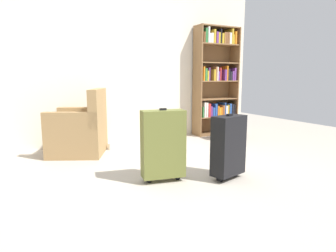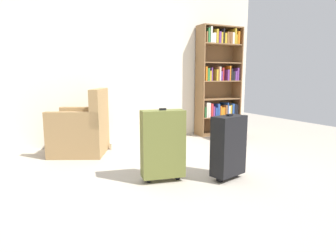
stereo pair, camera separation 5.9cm
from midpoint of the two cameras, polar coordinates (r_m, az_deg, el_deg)
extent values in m
plane|color=#B2A899|center=(3.16, 0.92, -10.18)|extent=(9.15, 9.15, 0.00)
cube|color=beige|center=(4.92, -10.81, 12.08)|extent=(5.23, 0.10, 2.60)
cube|color=brown|center=(5.32, 5.33, 8.45)|extent=(0.02, 0.30, 1.94)
cube|color=brown|center=(5.80, 12.21, 8.36)|extent=(0.02, 0.30, 1.94)
cube|color=brown|center=(5.66, 8.08, 8.46)|extent=(0.83, 0.02, 1.94)
cube|color=brown|center=(5.65, 8.67, -1.37)|extent=(0.79, 0.28, 0.02)
cube|color=brown|center=(5.60, 8.75, 1.88)|extent=(0.79, 0.28, 0.02)
cube|color=brown|center=(5.56, 8.84, 5.19)|extent=(0.79, 0.28, 0.02)
cube|color=brown|center=(5.55, 8.92, 8.52)|extent=(0.79, 0.28, 0.02)
cube|color=brown|center=(5.55, 9.01, 11.86)|extent=(0.79, 0.28, 0.02)
cube|color=brown|center=(5.58, 9.10, 15.19)|extent=(0.79, 0.28, 0.02)
cube|color=brown|center=(5.62, 9.19, 18.27)|extent=(0.79, 0.28, 0.02)
cube|color=#2D7238|center=(5.37, 5.78, 2.72)|extent=(0.02, 0.25, 0.18)
cube|color=silver|center=(5.38, 6.24, 3.16)|extent=(0.03, 0.22, 0.27)
cube|color=silver|center=(5.41, 6.56, 3.17)|extent=(0.03, 0.24, 0.26)
cube|color=#B22D2D|center=(5.41, 7.26, 3.06)|extent=(0.04, 0.17, 0.24)
cube|color=#66337F|center=(5.44, 7.59, 2.81)|extent=(0.03, 0.18, 0.19)
cube|color=#264C99|center=(5.48, 7.98, 2.73)|extent=(0.04, 0.19, 0.17)
cube|color=#264C99|center=(5.51, 8.38, 3.10)|extent=(0.04, 0.21, 0.23)
cube|color=orange|center=(5.53, 8.86, 2.88)|extent=(0.03, 0.18, 0.19)
cube|color=gold|center=(5.57, 9.01, 2.76)|extent=(0.03, 0.23, 0.16)
cube|color=orange|center=(5.60, 9.24, 2.82)|extent=(0.04, 0.25, 0.16)
cube|color=brown|center=(5.63, 9.69, 3.02)|extent=(0.04, 0.24, 0.20)
cube|color=#264C99|center=(5.65, 9.94, 3.27)|extent=(0.02, 0.25, 0.24)
cube|color=silver|center=(5.66, 10.33, 2.97)|extent=(0.04, 0.21, 0.19)
cube|color=gold|center=(5.69, 10.59, 3.05)|extent=(0.03, 0.23, 0.20)
cube|color=#264C99|center=(5.70, 11.11, 3.18)|extent=(0.04, 0.19, 0.22)
cube|color=black|center=(5.76, 11.36, 3.18)|extent=(0.04, 0.25, 0.21)
cube|color=black|center=(5.76, 11.81, 3.11)|extent=(0.02, 0.20, 0.20)
cube|color=orange|center=(5.33, 6.01, 9.96)|extent=(0.03, 0.23, 0.24)
cube|color=#2D7238|center=(5.33, 6.54, 9.80)|extent=(0.04, 0.18, 0.22)
cube|color=gold|center=(5.38, 6.75, 9.56)|extent=(0.03, 0.23, 0.17)
cube|color=#66337F|center=(5.37, 7.18, 9.84)|extent=(0.02, 0.18, 0.22)
cube|color=gold|center=(5.45, 8.03, 9.66)|extent=(0.03, 0.22, 0.20)
cube|color=brown|center=(5.46, 8.46, 9.91)|extent=(0.03, 0.19, 0.24)
cube|color=silver|center=(5.50, 8.50, 9.90)|extent=(0.02, 0.25, 0.24)
cube|color=#66337F|center=(5.51, 8.86, 9.48)|extent=(0.03, 0.22, 0.16)
cube|color=#B22D2D|center=(5.52, 9.22, 9.80)|extent=(0.02, 0.20, 0.23)
cube|color=#66337F|center=(5.60, 10.05, 9.60)|extent=(0.04, 0.23, 0.20)
cube|color=orange|center=(5.60, 10.53, 9.93)|extent=(0.02, 0.19, 0.26)
cube|color=black|center=(5.65, 10.66, 9.66)|extent=(0.04, 0.24, 0.21)
cube|color=black|center=(5.65, 11.25, 9.40)|extent=(0.04, 0.17, 0.16)
cube|color=#66337F|center=(5.69, 11.60, 9.42)|extent=(0.04, 0.19, 0.17)
cube|color=#66337F|center=(5.72, 11.94, 9.70)|extent=(0.03, 0.19, 0.23)
cube|color=brown|center=(5.36, 6.11, 16.54)|extent=(0.02, 0.22, 0.18)
cube|color=#2D7238|center=(5.39, 6.48, 16.82)|extent=(0.04, 0.22, 0.24)
cube|color=silver|center=(5.41, 6.99, 16.94)|extent=(0.03, 0.20, 0.26)
cube|color=silver|center=(5.41, 7.32, 16.34)|extent=(0.03, 0.19, 0.16)
cube|color=silver|center=(5.43, 7.69, 16.36)|extent=(0.04, 0.18, 0.17)
cube|color=gold|center=(5.47, 8.14, 16.64)|extent=(0.04, 0.19, 0.23)
cube|color=#66337F|center=(5.52, 8.46, 16.37)|extent=(0.04, 0.24, 0.19)
cube|color=gold|center=(5.52, 9.05, 16.31)|extent=(0.04, 0.17, 0.18)
cube|color=black|center=(5.56, 9.25, 16.59)|extent=(0.02, 0.21, 0.25)
cube|color=gold|center=(5.59, 9.53, 16.16)|extent=(0.04, 0.24, 0.17)
cube|color=brown|center=(5.61, 10.02, 16.24)|extent=(0.04, 0.21, 0.20)
cube|color=brown|center=(5.62, 10.40, 16.21)|extent=(0.02, 0.19, 0.19)
cube|color=brown|center=(5.66, 10.60, 16.18)|extent=(0.03, 0.23, 0.20)
cube|color=silver|center=(5.67, 11.07, 16.12)|extent=(0.04, 0.19, 0.19)
cube|color=gold|center=(5.73, 11.29, 16.41)|extent=(0.03, 0.25, 0.27)
cube|color=gold|center=(5.73, 11.66, 15.89)|extent=(0.02, 0.21, 0.16)
cube|color=orange|center=(5.76, 11.97, 16.13)|extent=(0.04, 0.22, 0.22)
cube|color=#9E7A4C|center=(4.31, -17.31, -2.51)|extent=(0.93, 0.93, 0.40)
cube|color=tan|center=(4.27, -17.47, 0.64)|extent=(0.74, 0.70, 0.08)
cube|color=#9E7A4C|center=(4.17, -13.77, 3.52)|extent=(0.41, 0.68, 0.50)
cube|color=#9E7A4C|center=(4.54, -16.51, 2.10)|extent=(0.68, 0.39, 0.22)
cube|color=#9E7A4C|center=(3.97, -18.66, 0.97)|extent=(0.68, 0.39, 0.22)
cylinder|color=white|center=(4.46, -11.31, -3.88)|extent=(0.08, 0.08, 0.10)
torus|color=white|center=(4.47, -10.67, -3.76)|extent=(0.06, 0.01, 0.06)
cube|color=black|center=(5.24, 10.80, -1.12)|extent=(0.48, 0.22, 0.23)
cube|color=red|center=(5.22, 10.84, 0.18)|extent=(0.49, 0.23, 0.05)
cube|color=brown|center=(3.00, -1.51, -3.44)|extent=(0.46, 0.26, 0.68)
cube|color=black|center=(2.95, -1.54, 3.24)|extent=(0.07, 0.05, 0.02)
cylinder|color=black|center=(3.07, -4.27, -10.31)|extent=(0.06, 0.06, 0.05)
cylinder|color=black|center=(3.15, 1.23, -9.78)|extent=(0.06, 0.06, 0.05)
cube|color=black|center=(3.14, 11.02, -3.68)|extent=(0.41, 0.28, 0.62)
cube|color=black|center=(3.08, 11.20, 2.12)|extent=(0.07, 0.05, 0.02)
cylinder|color=black|center=(3.13, 9.36, -10.04)|extent=(0.06, 0.06, 0.05)
cylinder|color=black|center=(3.33, 12.20, -8.92)|extent=(0.06, 0.06, 0.05)
camera|label=1|loc=(0.03, -90.54, -0.09)|focal=31.73mm
camera|label=2|loc=(0.03, 89.46, 0.09)|focal=31.73mm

